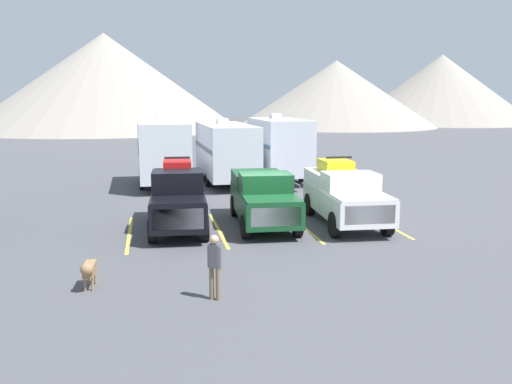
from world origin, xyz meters
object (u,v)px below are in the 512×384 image
person_a (215,263)px  pickup_truck_b (263,197)px  camper_trailer_a (163,150)px  dog (89,270)px  camper_trailer_b (226,150)px  camper_trailer_c (279,146)px  pickup_truck_a (178,196)px  pickup_truck_c (344,194)px

person_a → pickup_truck_b: bearing=70.1°
camper_trailer_a → dog: size_ratio=7.02×
camper_trailer_b → camper_trailer_c: size_ratio=1.21×
pickup_truck_a → pickup_truck_c: (6.37, -0.41, -0.04)m
pickup_truck_a → camper_trailer_a: camper_trailer_a is taller
pickup_truck_c → camper_trailer_a: 12.34m
camper_trailer_b → pickup_truck_c: bearing=-74.1°
pickup_truck_b → camper_trailer_b: camper_trailer_b is taller
pickup_truck_c → camper_trailer_a: camper_trailer_a is taller
camper_trailer_a → camper_trailer_b: bearing=9.3°
camper_trailer_b → person_a: size_ratio=5.52×
camper_trailer_a → camper_trailer_b: 3.59m
pickup_truck_a → pickup_truck_b: pickup_truck_a is taller
dog → pickup_truck_b: bearing=47.2°
pickup_truck_b → camper_trailer_a: 10.61m
dog → camper_trailer_c: bearing=62.3°
pickup_truck_c → camper_trailer_c: (0.08, 11.34, 0.88)m
pickup_truck_a → pickup_truck_b: bearing=-0.4°
pickup_truck_a → camper_trailer_a: 9.98m
camper_trailer_a → pickup_truck_b: bearing=-70.5°
pickup_truck_a → camper_trailer_c: size_ratio=0.74×
pickup_truck_a → person_a: size_ratio=3.37×
pickup_truck_b → pickup_truck_c: 3.16m
pickup_truck_a → person_a: (0.48, -7.64, -0.28)m
pickup_truck_c → dog: bearing=-146.7°
camper_trailer_c → person_a: size_ratio=4.54×
camper_trailer_b → pickup_truck_a: bearing=-107.2°
camper_trailer_c → person_a: 19.53m
camper_trailer_c → dog: 19.52m
camper_trailer_a → camper_trailer_c: 6.81m
pickup_truck_c → camper_trailer_b: 11.40m
pickup_truck_a → dog: 6.85m
pickup_truck_b → pickup_truck_c: size_ratio=1.01×
pickup_truck_b → person_a: 8.10m
pickup_truck_c → person_a: (-5.89, -7.23, -0.24)m
pickup_truck_c → camper_trailer_c: size_ratio=0.76×
camper_trailer_b → dog: 17.88m
pickup_truck_b → dog: 8.59m
camper_trailer_c → camper_trailer_a: bearing=-171.7°
pickup_truck_c → camper_trailer_a: bearing=122.7°
pickup_truck_b → camper_trailer_c: 11.45m
pickup_truck_a → camper_trailer_a: size_ratio=0.73×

